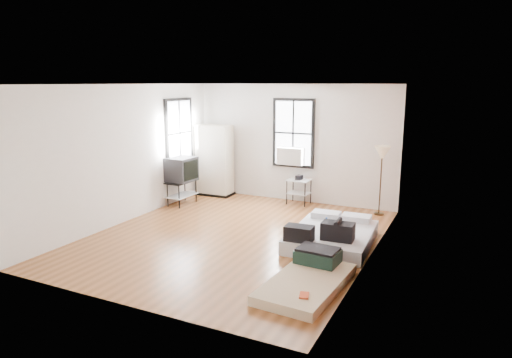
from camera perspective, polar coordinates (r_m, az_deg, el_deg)
The scene contains 8 objects.
ground at distance 8.64m, azimuth -2.66°, elevation -7.17°, with size 6.00×6.00×0.00m, color brown.
room_shell at distance 8.45m, azimuth -0.21°, elevation 4.54°, with size 5.02×6.02×2.80m.
mattress_main at distance 8.30m, azimuth 9.41°, elevation -6.93°, with size 1.47×1.93×0.60m.
mattress_bare at distance 6.72m, azimuth 6.68°, elevation -12.00°, with size 1.02×1.78×0.37m.
wardrobe at distance 11.62m, azimuth -5.18°, elevation 2.32°, with size 0.91×0.54×1.79m.
side_table at distance 10.80m, azimuth 5.39°, elevation -0.69°, with size 0.55×0.45×0.69m.
floor_lamp at distance 10.09m, azimuth 15.48°, elevation 2.70°, with size 0.32×0.32×1.51m.
tv_stand at distance 10.79m, azimuth -9.30°, elevation 1.03°, with size 0.59×0.82×1.12m.
Camera 1 is at (3.90, -7.17, 2.84)m, focal length 32.00 mm.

